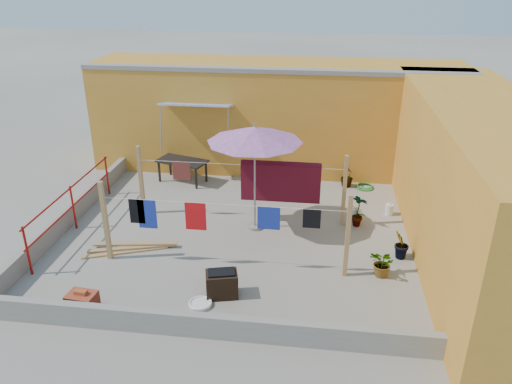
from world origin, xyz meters
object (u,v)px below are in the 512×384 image
Objects in this scene: outdoor_table at (182,162)px; brick_stack at (82,302)px; water_jug_a at (357,214)px; brazier at (222,284)px; white_basin at (200,304)px; plant_back_a at (275,183)px; water_jug_b at (389,209)px; green_hose at (365,187)px; patio_umbrella at (255,135)px.

outdoor_table reaches higher than brick_stack.
brick_stack is at bearing -140.04° from water_jug_a.
brazier reaches higher than white_basin.
brazier is 4.69m from plant_back_a.
water_jug_b is 3.08m from plant_back_a.
water_jug_a is 2.45m from plant_back_a.
outdoor_table is 4.45× the size of water_jug_a.
water_jug_a is 0.93m from water_jug_b.
outdoor_table is 2.98× the size of green_hose.
brazier is 1.53× the size of white_basin.
brick_stack reaches higher than white_basin.
brick_stack is 1.69× the size of water_jug_b.
water_jug_b is (3.89, 4.28, 0.10)m from white_basin.
plant_back_a reaches higher than water_jug_b.
outdoor_table is (-2.46, 2.55, -1.74)m from patio_umbrella.
water_jug_a is (5.14, 4.31, -0.04)m from brick_stack.
water_jug_a is at bearing 39.96° from brick_stack.
water_jug_b is (3.55, 3.92, -0.12)m from brazier.
brazier reaches higher than water_jug_b.
green_hose is at bearing 20.00° from plant_back_a.
water_jug_b is (5.75, -1.42, -0.46)m from outdoor_table.
outdoor_table reaches higher than brazier.
patio_umbrella reaches higher than green_hose.
green_hose is at bearing 60.17° from white_basin.
water_jug_a is (2.46, 0.72, -2.18)m from patio_umbrella.
water_jug_a is at bearing -99.35° from green_hose.
brazier reaches higher than water_jug_a.
brick_stack is 1.23× the size of white_basin.
water_jug_b is at bearing 38.31° from brick_stack.
plant_back_a is (-2.15, 1.14, 0.25)m from water_jug_a.
patio_umbrella is 1.70× the size of outdoor_table.
water_jug_b is at bearing 19.00° from patio_umbrella.
brick_stack is 0.68× the size of plant_back_a.
patio_umbrella reaches higher than brick_stack.
white_basin is at bearing -133.13° from brazier.
outdoor_table is at bearing 165.98° from plant_back_a.
brick_stack is at bearing -130.77° from green_hose.
brazier is at bearing -95.36° from patio_umbrella.
patio_umbrella is 3.36m from water_jug_a.
patio_umbrella is 4.11m from water_jug_b.
patio_umbrella is at bearing -163.65° from water_jug_a.
brazier is 6.34m from green_hose.
white_basin is at bearing 11.77° from brick_stack.
patio_umbrella is 2.70m from plant_back_a.
white_basin is at bearing -71.93° from outdoor_table.
green_hose is 2.67m from plant_back_a.
green_hose is at bearing 49.23° from brick_stack.
plant_back_a is at bearing -160.00° from green_hose.
patio_umbrella is 3.49m from brazier.
green_hose is (3.39, 5.92, -0.00)m from white_basin.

